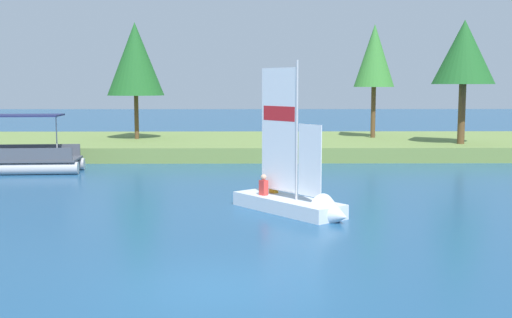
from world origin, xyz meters
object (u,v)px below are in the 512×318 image
object	(u,v)px
shoreline_tree_midleft	(374,56)
pontoon_boat	(22,159)
shoreline_tree_centre	(464,53)
shoreline_tree_left	(135,59)
sailboat	(302,202)

from	to	relation	value
shoreline_tree_midleft	pontoon_boat	distance (m)	22.68
shoreline_tree_centre	shoreline_tree_midleft	bearing A→B (deg)	133.94
shoreline_tree_left	shoreline_tree_centre	distance (m)	20.03
shoreline_tree_left	shoreline_tree_midleft	xyz separation A→B (m)	(15.36, 0.81, 0.23)
shoreline_tree_left	shoreline_tree_centre	bearing A→B (deg)	-10.59
shoreline_tree_left	pontoon_boat	size ratio (longest dim) A/B	1.25
shoreline_tree_left	shoreline_tree_midleft	bearing A→B (deg)	3.00
shoreline_tree_midleft	shoreline_tree_centre	size ratio (longest dim) A/B	1.02
shoreline_tree_midleft	pontoon_boat	world-z (taller)	shoreline_tree_midleft
shoreline_tree_centre	pontoon_boat	distance (m)	25.02
sailboat	shoreline_tree_midleft	bearing A→B (deg)	124.55
shoreline_tree_centre	pontoon_boat	xyz separation A→B (m)	(-23.66, -6.01, -5.47)
shoreline_tree_left	sailboat	world-z (taller)	shoreline_tree_left
shoreline_tree_left	shoreline_tree_centre	xyz separation A→B (m)	(19.69, -3.68, 0.23)
shoreline_tree_left	pontoon_boat	world-z (taller)	shoreline_tree_left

